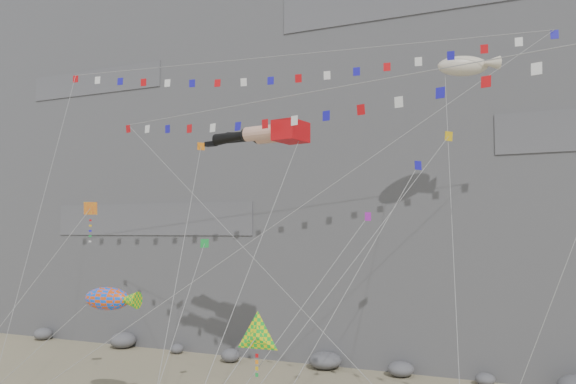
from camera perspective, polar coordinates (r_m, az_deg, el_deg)
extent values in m
cube|color=slate|center=(61.35, 8.43, 9.35)|extent=(80.00, 28.00, 50.00)
cube|color=red|center=(34.59, 0.28, 6.15)|extent=(1.88, 2.35, 1.26)
cylinder|color=#E0A68C|center=(35.09, -2.82, 6.01)|extent=(2.25, 1.27, 0.93)
sphere|color=black|center=(35.71, -4.22, 5.84)|extent=(0.85, 0.85, 0.85)
cone|color=black|center=(36.46, -5.80, 5.54)|extent=(2.63, 1.18, 0.87)
cube|color=black|center=(37.48, -7.84, 4.85)|extent=(0.87, 0.50, 0.31)
cylinder|color=#E0A68C|center=(36.10, -1.65, 5.73)|extent=(2.25, 1.27, 0.93)
sphere|color=black|center=(36.71, -3.03, 5.57)|extent=(0.85, 0.85, 0.85)
cone|color=black|center=(37.46, -4.60, 5.57)|extent=(2.65, 1.19, 0.93)
cube|color=black|center=(38.49, -6.61, 5.19)|extent=(0.87, 0.50, 0.31)
cylinder|color=gray|center=(27.60, -5.14, -8.93)|extent=(0.03, 0.03, 22.18)
cylinder|color=gray|center=(35.66, -13.86, -2.95)|extent=(0.03, 0.03, 28.88)
cylinder|color=gray|center=(27.81, 9.40, -7.11)|extent=(0.03, 0.03, 21.03)
cylinder|color=gray|center=(37.21, -26.30, -10.85)|extent=(0.03, 0.03, 15.02)
cylinder|color=gray|center=(37.10, -24.40, -15.20)|extent=(0.03, 0.03, 10.61)
cylinder|color=gray|center=(30.78, 17.42, -3.96)|extent=(0.03, 0.03, 25.41)
cylinder|color=gray|center=(31.72, -11.19, -8.46)|extent=(0.03, 0.03, 22.16)
cylinder|color=gray|center=(27.30, -0.86, -14.62)|extent=(0.03, 0.03, 16.44)
cylinder|color=gray|center=(29.77, -11.78, -15.12)|extent=(0.03, 0.03, 13.94)
cylinder|color=gray|center=(28.10, 4.91, -9.35)|extent=(0.03, 0.03, 23.91)
cylinder|color=gray|center=(26.30, 4.68, -12.21)|extent=(0.03, 0.03, 17.43)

